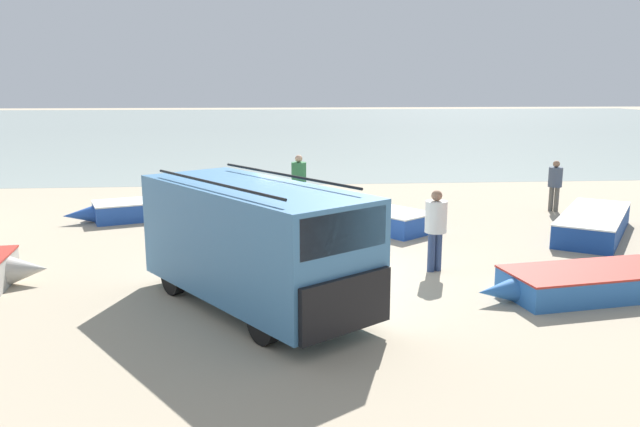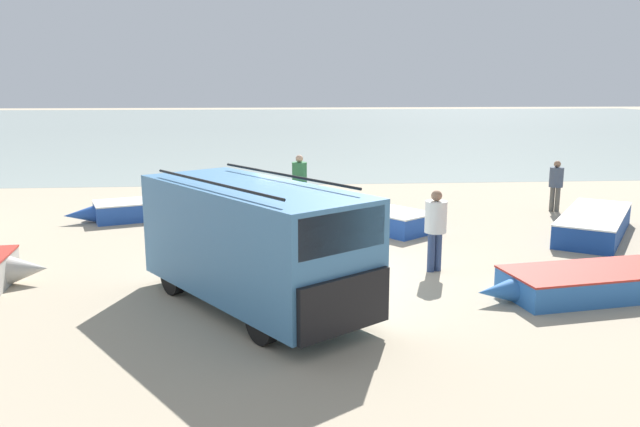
% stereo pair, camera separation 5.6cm
% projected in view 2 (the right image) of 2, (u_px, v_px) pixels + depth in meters
% --- Properties ---
extents(ground_plane, '(200.00, 200.00, 0.00)m').
position_uv_depth(ground_plane, '(318.00, 269.00, 13.89)').
color(ground_plane, tan).
extents(sea_water, '(120.00, 80.00, 0.01)m').
position_uv_depth(sea_water, '(280.00, 124.00, 64.65)').
color(sea_water, '#99A89E').
rests_on(sea_water, ground_plane).
extents(parked_van, '(4.48, 5.28, 2.41)m').
position_uv_depth(parked_van, '(253.00, 241.00, 11.35)').
color(parked_van, teal).
rests_on(parked_van, ground_plane).
extents(fishing_rowboat_0, '(4.94, 2.70, 0.57)m').
position_uv_depth(fishing_rowboat_0, '(158.00, 208.00, 19.34)').
color(fishing_rowboat_0, '#234CA3').
rests_on(fishing_rowboat_0, ground_plane).
extents(fishing_rowboat_1, '(3.79, 4.48, 0.58)m').
position_uv_depth(fishing_rowboat_1, '(363.00, 215.00, 18.30)').
color(fishing_rowboat_1, '#234CA3').
rests_on(fishing_rowboat_1, ground_plane).
extents(fishing_rowboat_2, '(4.19, 1.97, 0.52)m').
position_uv_depth(fishing_rowboat_2, '(586.00, 283.00, 12.10)').
color(fishing_rowboat_2, '#2D66AD').
rests_on(fishing_rowboat_2, ground_plane).
extents(fishing_rowboat_3, '(3.87, 4.91, 0.63)m').
position_uv_depth(fishing_rowboat_3, '(595.00, 223.00, 17.14)').
color(fishing_rowboat_3, navy).
rests_on(fishing_rowboat_3, ground_plane).
extents(fisherman_0, '(0.43, 0.43, 1.65)m').
position_uv_depth(fisherman_0, '(556.00, 181.00, 20.06)').
color(fisherman_0, '#5B564C').
rests_on(fisherman_0, ground_plane).
extents(fisherman_1, '(0.48, 0.48, 1.83)m').
position_uv_depth(fisherman_1, '(300.00, 178.00, 20.15)').
color(fisherman_1, navy).
rests_on(fisherman_1, ground_plane).
extents(fisherman_2, '(0.47, 0.47, 1.81)m').
position_uv_depth(fisherman_2, '(436.00, 223.00, 13.56)').
color(fisherman_2, navy).
rests_on(fisherman_2, ground_plane).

